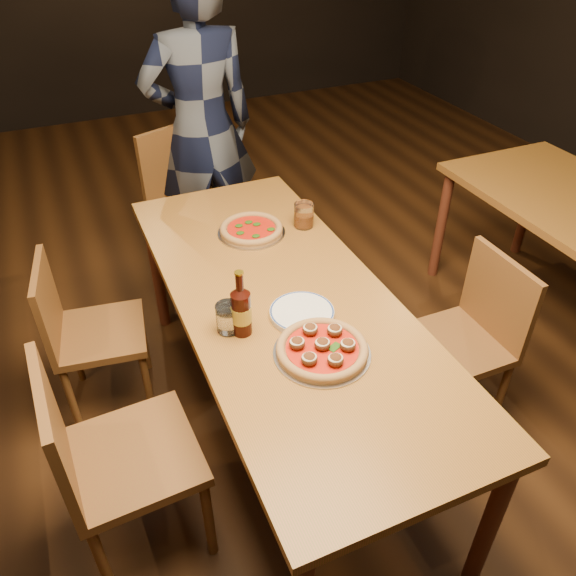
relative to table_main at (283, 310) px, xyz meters
name	(u,v)px	position (x,y,z in m)	size (l,w,h in m)	color
ground	(284,422)	(0.00, 0.00, -0.68)	(9.00, 9.00, 0.00)	black
table_main	(283,310)	(0.00, 0.00, 0.00)	(0.80, 2.00, 0.75)	brown
chair_main_nw	(133,455)	(-0.69, -0.29, -0.21)	(0.44, 0.44, 0.94)	brown
chair_main_sw	(100,332)	(-0.69, 0.48, -0.26)	(0.39, 0.39, 0.83)	brown
chair_main_e	(455,344)	(0.72, -0.23, -0.25)	(0.40, 0.40, 0.86)	brown
chair_end	(201,211)	(0.01, 1.25, -0.18)	(0.46, 0.46, 0.99)	brown
pizza_meatball	(322,349)	(-0.01, -0.36, 0.09)	(0.34, 0.34, 0.06)	#B7B7BF
pizza_margherita	(251,229)	(0.05, 0.49, 0.09)	(0.31, 0.31, 0.04)	#B7B7BF
plate_stack	(302,313)	(0.02, -0.14, 0.08)	(0.24, 0.24, 0.02)	white
beer_bottle	(241,312)	(-0.22, -0.14, 0.16)	(0.07, 0.07, 0.26)	black
water_glass	(228,318)	(-0.26, -0.11, 0.13)	(0.09, 0.09, 0.11)	white
amber_glass	(304,215)	(0.30, 0.46, 0.13)	(0.09, 0.09, 0.11)	#954510
diner	(201,129)	(0.11, 1.45, 0.23)	(0.66, 0.43, 1.81)	black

